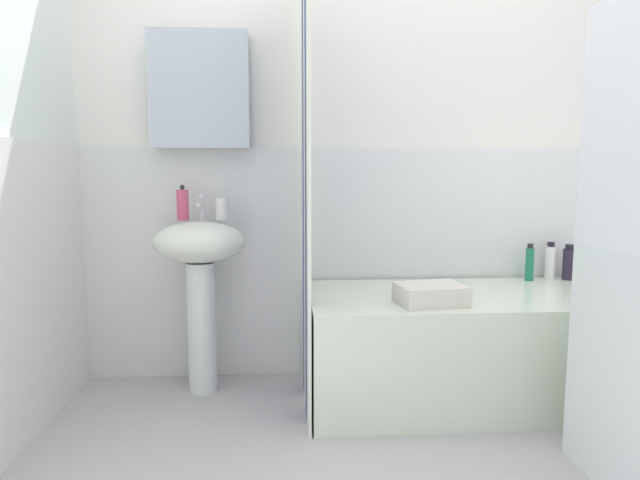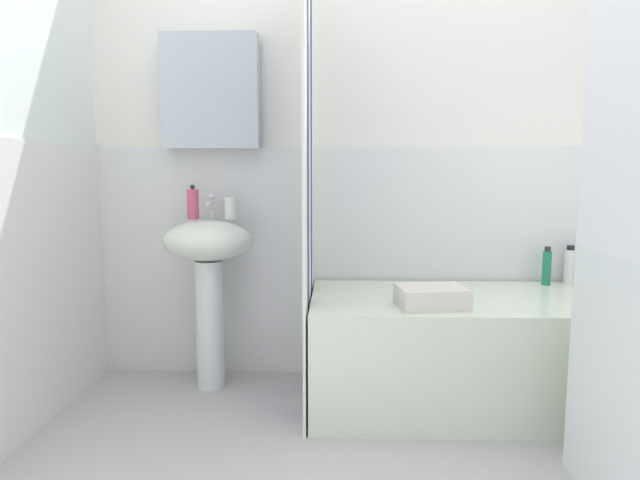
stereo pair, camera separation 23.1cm
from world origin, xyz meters
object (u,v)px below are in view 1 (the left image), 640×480
at_px(toothbrush_cup, 222,209).
at_px(towel_folded, 430,294).
at_px(bathtub, 465,346).
at_px(lotion_bottle, 550,262).
at_px(sink, 200,268).
at_px(soap_dispenser, 183,205).
at_px(body_wash_bottle, 568,263).
at_px(conditioner_bottle, 530,263).

height_order(toothbrush_cup, towel_folded, toothbrush_cup).
xyz_separation_m(bathtub, lotion_bottle, (0.55, 0.30, 0.35)).
bearing_deg(sink, towel_folded, -19.37).
relative_size(soap_dispenser, toothbrush_cup, 1.59).
height_order(sink, bathtub, sink).
relative_size(body_wash_bottle, lotion_bottle, 0.94).
distance_m(bathtub, towel_folded, 0.42).
xyz_separation_m(soap_dispenser, bathtub, (1.34, -0.23, -0.66)).
bearing_deg(soap_dispenser, bathtub, -9.68).
xyz_separation_m(sink, conditioner_bottle, (1.68, 0.10, -0.02)).
bearing_deg(sink, lotion_bottle, 4.25).
relative_size(bathtub, towel_folded, 5.34).
relative_size(bathtub, lotion_bottle, 7.48).
xyz_separation_m(sink, towel_folded, (1.03, -0.36, -0.06)).
relative_size(body_wash_bottle, conditioner_bottle, 0.96).
height_order(sink, towel_folded, sink).
relative_size(sink, body_wash_bottle, 4.49).
bearing_deg(toothbrush_cup, towel_folded, -25.03).
bearing_deg(towel_folded, toothbrush_cup, 154.97).
height_order(soap_dispenser, body_wash_bottle, soap_dispenser).
distance_m(toothbrush_cup, bathtub, 1.34).
bearing_deg(conditioner_bottle, lotion_bottle, 13.38).
bearing_deg(body_wash_bottle, soap_dispenser, -178.41).
height_order(bathtub, lotion_bottle, lotion_bottle).
bearing_deg(lotion_bottle, towel_folded, -147.54).
distance_m(bathtub, conditioner_bottle, 0.61).
bearing_deg(body_wash_bottle, lotion_bottle, 168.18).
xyz_separation_m(bathtub, body_wash_bottle, (0.64, 0.28, 0.34)).
bearing_deg(towel_folded, soap_dispenser, 159.24).
bearing_deg(toothbrush_cup, soap_dispenser, -176.80).
bearing_deg(sink, soap_dispenser, 144.54).
distance_m(bathtub, body_wash_bottle, 0.78).
bearing_deg(lotion_bottle, sink, -175.75).
xyz_separation_m(conditioner_bottle, towel_folded, (-0.65, -0.47, -0.05)).
distance_m(soap_dispenser, towel_folded, 1.25).
height_order(soap_dispenser, conditioner_bottle, soap_dispenser).
relative_size(toothbrush_cup, towel_folded, 0.39).
xyz_separation_m(soap_dispenser, lotion_bottle, (1.89, 0.07, -0.31)).
bearing_deg(body_wash_bottle, towel_folded, -151.26).
height_order(body_wash_bottle, conditioner_bottle, conditioner_bottle).
xyz_separation_m(toothbrush_cup, bathtub, (1.16, -0.24, -0.64)).
height_order(body_wash_bottle, towel_folded, body_wash_bottle).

